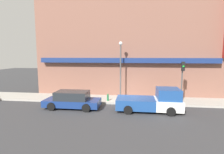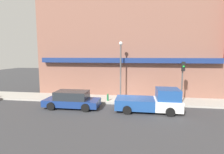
# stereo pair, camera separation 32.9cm
# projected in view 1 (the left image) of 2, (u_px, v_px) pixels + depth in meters

# --- Properties ---
(ground_plane) EXTENTS (80.00, 80.00, 0.00)m
(ground_plane) POSITION_uv_depth(u_px,v_px,m) (124.00, 105.00, 15.77)
(ground_plane) COLOR #38383A
(sidewalk) EXTENTS (36.00, 2.94, 0.17)m
(sidewalk) POSITION_uv_depth(u_px,v_px,m) (125.00, 100.00, 17.20)
(sidewalk) COLOR #ADA89E
(sidewalk) RESTS_ON ground
(building) EXTENTS (19.80, 3.80, 11.36)m
(building) POSITION_uv_depth(u_px,v_px,m) (127.00, 44.00, 19.40)
(building) COLOR brown
(building) RESTS_ON ground
(pickup_truck) EXTENTS (5.09, 2.29, 1.86)m
(pickup_truck) POSITION_uv_depth(u_px,v_px,m) (153.00, 101.00, 13.93)
(pickup_truck) COLOR white
(pickup_truck) RESTS_ON ground
(parked_car) EXTENTS (4.67, 2.07, 1.44)m
(parked_car) POSITION_uv_depth(u_px,v_px,m) (72.00, 100.00, 14.78)
(parked_car) COLOR navy
(parked_car) RESTS_ON ground
(fire_hydrant) EXTENTS (0.17, 0.17, 0.67)m
(fire_hydrant) POSITION_uv_depth(u_px,v_px,m) (108.00, 97.00, 16.51)
(fire_hydrant) COLOR #196633
(fire_hydrant) RESTS_ON sidewalk
(street_lamp) EXTENTS (0.36, 0.36, 5.59)m
(street_lamp) POSITION_uv_depth(u_px,v_px,m) (121.00, 63.00, 17.01)
(street_lamp) COLOR #4C4C4C
(street_lamp) RESTS_ON sidewalk
(traffic_light) EXTENTS (0.28, 0.42, 3.73)m
(traffic_light) POSITION_uv_depth(u_px,v_px,m) (182.00, 75.00, 15.30)
(traffic_light) COLOR #4C4C4C
(traffic_light) RESTS_ON sidewalk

